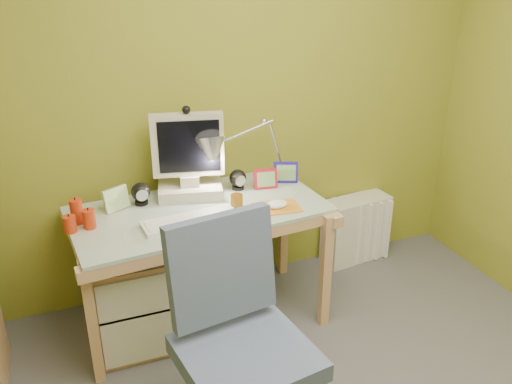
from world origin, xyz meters
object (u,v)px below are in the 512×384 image
object	(u,v)px
desk_lamp	(267,136)
radiator	(355,229)
task_chair	(246,353)
desk	(202,265)
monitor	(188,154)

from	to	relation	value
desk_lamp	radiator	world-z (taller)	desk_lamp
desk_lamp	task_chair	world-z (taller)	desk_lamp
desk_lamp	radiator	distance (m)	1.02
desk_lamp	radiator	xyz separation A→B (m)	(0.68, 0.09, -0.76)
desk	radiator	bearing A→B (deg)	8.18
desk	task_chair	bearing A→B (deg)	-99.77
radiator	desk	bearing A→B (deg)	-173.51
monitor	radiator	bearing A→B (deg)	16.74
monitor	radiator	distance (m)	1.34
radiator	monitor	bearing A→B (deg)	177.61
desk	desk_lamp	distance (m)	0.80
desk_lamp	radiator	bearing A→B (deg)	1.69
monitor	task_chair	size ratio (longest dim) A/B	0.48
monitor	desk_lamp	bearing A→B (deg)	12.18
desk	task_chair	xyz separation A→B (m)	(-0.07, -0.91, 0.15)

